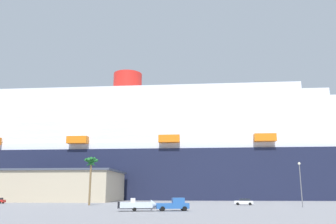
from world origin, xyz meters
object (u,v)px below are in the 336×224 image
cruise_ship (211,155)px  pickup_truck (174,205)px  street_lamp (300,178)px  palm_tree (91,166)px  small_boat_on_trailer (140,205)px  parked_car_white_van (244,202)px

cruise_ship → pickup_truck: 91.45m
cruise_ship → street_lamp: size_ratio=32.26×
pickup_truck → palm_tree: palm_tree is taller
pickup_truck → small_boat_on_trailer: size_ratio=0.79×
small_boat_on_trailer → palm_tree: (-16.88, 24.81, 8.54)m
palm_tree → parked_car_white_van: size_ratio=2.41×
pickup_truck → small_boat_on_trailer: 5.77m
cruise_ship → palm_tree: 73.39m
parked_car_white_van → palm_tree: bearing=-172.4°
small_boat_on_trailer → street_lamp: bearing=29.9°
pickup_truck → cruise_ship: bearing=84.4°
street_lamp → small_boat_on_trailer: bearing=-150.1°
palm_tree → street_lamp: 48.90m
cruise_ship → street_lamp: (17.08, -72.51, -12.72)m
street_lamp → parked_car_white_van: street_lamp is taller
pickup_truck → parked_car_white_van: bearing=62.2°
pickup_truck → palm_tree: 33.64m
street_lamp → parked_car_white_van: 16.73m
pickup_truck → palm_tree: bearing=133.7°
pickup_truck → small_boat_on_trailer: pickup_truck is taller
pickup_truck → palm_tree: (-22.51, 23.53, 8.46)m
pickup_truck → small_boat_on_trailer: bearing=-167.2°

